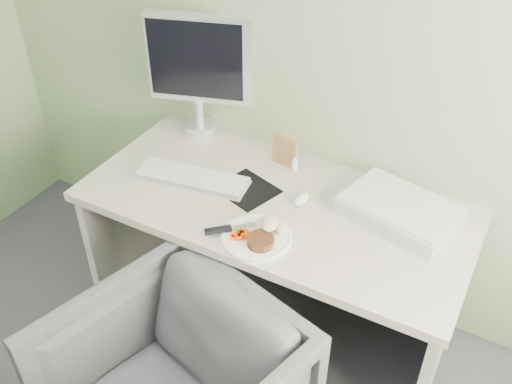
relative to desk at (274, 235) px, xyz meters
The scene contains 14 objects.
wall_back 0.89m from the desk, 90.00° to the left, with size 3.50×3.50×0.00m, color gray.
desk is the anchor object (origin of this frame).
plate 0.31m from the desk, 79.15° to the right, with size 0.27×0.27×0.01m, color white.
steak 0.36m from the desk, 73.65° to the right, with size 0.10×0.10×0.03m, color black.
potato_pile 0.30m from the desk, 70.54° to the right, with size 0.12×0.08×0.06m, color #A87E52.
carrot_heap 0.35m from the desk, 90.02° to the right, with size 0.06×0.05×0.04m, color #EB4204.
steak_knife 0.34m from the desk, 102.91° to the right, with size 0.21×0.20×0.02m.
mousepad 0.23m from the desk, behind, with size 0.23×0.20×0.00m, color black.
keyboard 0.43m from the desk, behind, with size 0.48×0.14×0.02m, color white.
computer_mouse 0.23m from the desk, 24.15° to the left, with size 0.05×0.10×0.03m, color white.
photo_frame 0.37m from the desk, 107.80° to the left, with size 0.13×0.01×0.16m, color #AA874F.
eyedrop_bottle 0.32m from the desk, 95.77° to the left, with size 0.03×0.03×0.08m.
scanner 0.54m from the desk, 16.10° to the left, with size 0.43×0.29×0.07m, color #A3A5A9.
monitor 0.82m from the desk, 150.13° to the left, with size 0.48×0.19×0.58m.
Camera 1 is at (0.81, -0.03, 2.16)m, focal length 40.00 mm.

